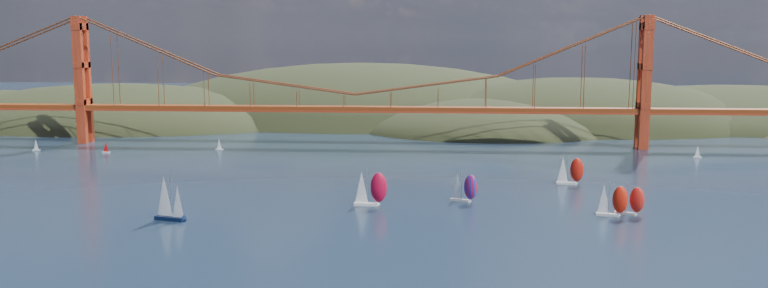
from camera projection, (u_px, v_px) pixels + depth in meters
ground at (254, 279)px, 143.94m from camera, size 1200.00×1200.00×0.00m
headlands at (456, 143)px, 417.21m from camera, size 725.00×225.00×96.00m
bridge at (352, 70)px, 317.16m from camera, size 552.00×12.00×55.00m
sloop_navy at (168, 199)px, 189.75m from camera, size 8.44×5.61×12.55m
racer_0 at (370, 188)px, 206.03m from camera, size 9.20×3.77×10.56m
racer_1 at (612, 200)px, 194.28m from camera, size 8.04×3.92×9.06m
racer_2 at (629, 200)px, 195.72m from camera, size 7.65×5.35×8.57m
racer_3 at (569, 170)px, 235.89m from camera, size 8.43×3.55×9.61m
racer_rwb at (464, 187)px, 211.19m from camera, size 8.01×5.71×8.99m
distant_boat_1 at (36, 145)px, 306.13m from camera, size 3.00×2.00×4.70m
distant_boat_2 at (106, 147)px, 300.07m from camera, size 3.00×2.00×4.70m
distant_boat_3 at (219, 144)px, 307.93m from camera, size 3.00×2.00×4.70m
distant_boat_4 at (698, 152)px, 287.97m from camera, size 3.00×2.00×4.70m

